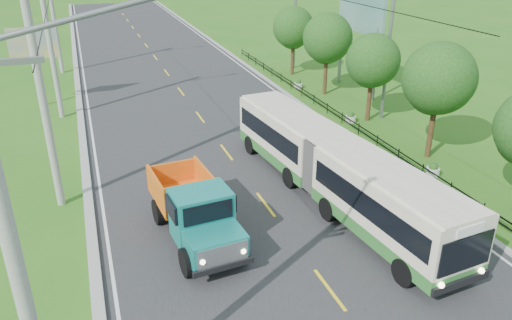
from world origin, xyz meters
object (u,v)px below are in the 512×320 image
tree_fifth (327,40)px  planter_mid (351,118)px  streetlight_mid (387,40)px  planter_far (298,85)px  tree_third (438,82)px  bus (334,165)px  billboard_left (33,48)px  pole_far (53,10)px  tree_back (293,29)px  pole_near (42,90)px  tree_fourth (372,63)px  planter_near (433,170)px  dump_truck (195,207)px  billboard_right (361,17)px  streetlight_far (294,10)px  pole_nearest (21,271)px  pole_mid (49,36)px

tree_fifth → planter_mid: (-1.26, -6.14, -3.57)m
streetlight_mid → planter_far: bearing=104.3°
tree_third → bus: tree_third is taller
billboard_left → pole_far: bearing=82.2°
tree_back → streetlight_mid: streetlight_mid is taller
pole_near → tree_fourth: size_ratio=1.85×
streetlight_mid → planter_near: (-2.04, -8.00, -4.62)m
tree_fourth → planter_near: 8.87m
dump_truck → pole_far: bearing=94.2°
tree_fourth → billboard_right: 6.59m
tree_third → streetlight_mid: size_ratio=0.66×
streetlight_far → bus: size_ratio=0.62×
planter_far → tree_back: bearing=73.1°
billboard_left → billboard_right: billboard_right is taller
streetlight_mid → dump_truck: (-14.06, -9.59, -3.53)m
pole_nearest → bus: size_ratio=0.68×
tree_third → dump_truck: tree_third is taller
pole_far → tree_back: size_ratio=1.82×
pole_mid → streetlight_far: bearing=20.3°
pole_far → tree_third: size_ratio=1.67×
billboard_right → planter_mid: bearing=-121.7°
pole_near → tree_back: (18.12, 17.14, -1.44)m
tree_third → planter_mid: size_ratio=8.96×
tree_fourth → planter_far: 8.62m
planter_mid → bus: (-5.72, -8.53, 1.40)m
streetlight_far → bus: bearing=-109.0°
tree_third → planter_far: (-1.26, 13.86, -3.70)m
pole_near → billboard_right: size_ratio=1.37×
tree_fifth → billboard_left: bearing=168.7°
pole_nearest → tree_third: pole_nearest is taller
pole_mid → pole_far: 12.00m
billboard_right → dump_truck: (-15.72, -15.59, -3.97)m
pole_near → billboard_right: bearing=28.1°
pole_near → tree_back: pole_near is taller
pole_mid → billboard_left: 3.47m
tree_back → bus: 21.91m
pole_mid → tree_back: bearing=15.8°
pole_mid → dump_truck: bearing=-73.7°
planter_far → billboard_left: size_ratio=0.13×
planter_near → bus: 5.92m
billboard_left → billboard_right: size_ratio=0.71×
tree_fifth → planter_far: 4.21m
pole_far → planter_mid: pole_far is taller
tree_fifth → tree_back: (-0.00, 6.00, -0.20)m
pole_near → planter_far: (16.86, 13.00, -4.81)m
billboard_left → tree_third: bearing=-39.3°
tree_fourth → billboard_left: (-19.36, 9.86, 0.28)m
tree_third → planter_near: 4.46m
pole_mid → billboard_left: pole_mid is taller
tree_fifth → pole_nearest: bearing=-128.0°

